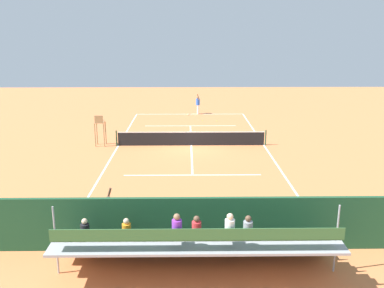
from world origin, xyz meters
name	(u,v)px	position (x,y,z in m)	size (l,w,h in m)	color
ground_plane	(191,145)	(0.00, 0.00, 0.00)	(60.00, 60.00, 0.00)	#D17542
court_line_markings	(191,145)	(0.00, -0.04, 0.00)	(10.10, 22.20, 0.01)	white
tennis_net	(191,138)	(0.00, 0.00, 0.50)	(10.30, 0.10, 1.07)	black
backdrop_wall	(196,224)	(0.00, 14.00, 1.00)	(18.00, 0.16, 2.00)	#1E4C2D
bleacher_stand	(194,244)	(0.07, 15.36, 0.93)	(9.06, 2.40, 2.48)	#9EA0A5
umpire_chair	(100,127)	(6.20, -0.03, 1.31)	(0.67, 0.67, 2.14)	#A88456
courtside_bench	(278,225)	(-3.11, 13.27, 0.56)	(1.80, 0.40, 0.93)	#234C2D
equipment_bag	(220,236)	(-0.95, 13.40, 0.18)	(0.90, 0.36, 0.36)	#B22D2D
tennis_player	(198,103)	(-0.75, -11.09, 1.02)	(0.39, 0.54, 1.93)	white
tennis_racket	(188,114)	(0.18, -10.84, 0.01)	(0.35, 0.58, 0.03)	black
tennis_ball_near	(202,120)	(-1.07, -8.07, 0.03)	(0.07, 0.07, 0.07)	#CCDB33
tennis_ball_far	(217,121)	(-2.30, -7.71, 0.03)	(0.07, 0.07, 0.07)	#CCDB33
line_judge	(109,212)	(3.26, 13.05, 1.02)	(0.37, 0.53, 1.93)	#232328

